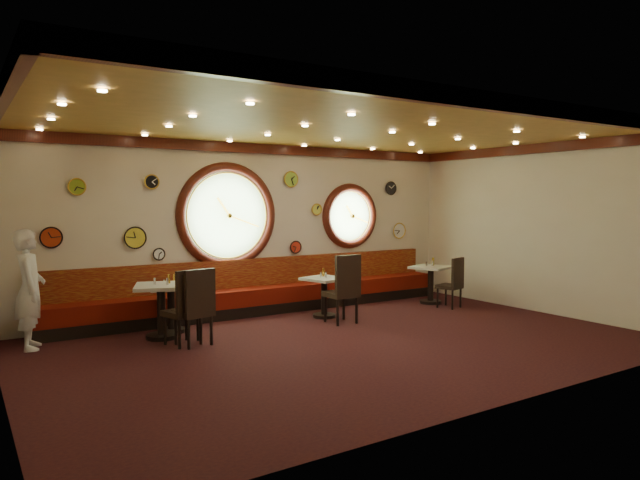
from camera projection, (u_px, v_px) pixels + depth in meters
The scene contains 48 objects.
floor at pixel (346, 343), 8.52m from camera, with size 9.00×6.00×0.00m, color black.
ceiling at pixel (347, 127), 8.30m from camera, with size 9.00×6.00×0.02m, color #C28936.
wall_back at pixel (256, 228), 10.93m from camera, with size 9.00×0.02×3.20m, color beige.
wall_front at pixel (515, 252), 5.90m from camera, with size 9.00×0.02×3.20m, color beige.
wall_right at pixel (539, 228), 10.84m from camera, with size 0.02×6.00×3.20m, color beige.
molding_back at pixel (257, 149), 10.78m from camera, with size 9.00×0.10×0.18m, color #3E120B.
molding_front at pixel (514, 105), 5.83m from camera, with size 9.00×0.10×0.18m, color #3E120B.
molding_right at pixel (540, 148), 10.71m from camera, with size 0.10×6.00×0.18m, color #3E120B.
banquette_base at pixel (263, 308), 10.80m from camera, with size 8.00×0.55×0.20m, color black.
banquette_seat at pixel (263, 295), 10.78m from camera, with size 8.00×0.55×0.30m, color #5B0E07.
banquette_back at pixel (258, 272), 10.94m from camera, with size 8.00×0.10×0.55m, color #66080B.
porthole_left_glass at pixel (227, 216), 10.58m from camera, with size 1.66×1.66×0.02m, color #84AB66.
porthole_left_frame at pixel (227, 216), 10.57m from camera, with size 1.98×1.98×0.18m, color #3E120B.
porthole_left_ring at pixel (228, 216), 10.54m from camera, with size 1.61×1.61×0.03m, color gold.
porthole_right_glass at pixel (349, 216), 12.10m from camera, with size 1.10×1.10×0.02m, color #84AB66.
porthole_right_frame at pixel (350, 216), 12.09m from camera, with size 1.38×1.38×0.18m, color #3E120B.
porthole_right_ring at pixel (351, 216), 12.06m from camera, with size 1.09×1.09×0.03m, color gold.
wall_clock_0 at pixel (317, 209), 11.60m from camera, with size 0.22×0.22×0.03m, color #D2DA48.
wall_clock_1 at pixel (295, 247), 11.38m from camera, with size 0.24×0.24×0.03m, color red.
wall_clock_2 at pixel (51, 238), 8.95m from camera, with size 0.32×0.32×0.03m, color #B83012.
wall_clock_3 at pixel (391, 188), 12.62m from camera, with size 0.28×0.28×0.03m, color black.
wall_clock_4 at pixel (77, 187), 9.11m from camera, with size 0.26×0.26×0.03m, color #8FAF23.
wall_clock_5 at pixel (399, 231), 12.82m from camera, with size 0.34×0.34×0.03m, color white.
wall_clock_6 at pixel (152, 182), 9.76m from camera, with size 0.24×0.24×0.03m, color black.
wall_clock_7 at pixel (291, 179), 11.23m from camera, with size 0.30×0.30×0.03m, color #8FB939.
wall_clock_8 at pixel (159, 254), 9.90m from camera, with size 0.20×0.20×0.03m, color white.
wall_clock_9 at pixel (135, 238), 9.66m from camera, with size 0.36×0.36×0.03m, color yellow.
table_a at pixel (161, 304), 8.79m from camera, with size 0.98×0.98×0.84m.
table_b at pixel (171, 303), 9.20m from camera, with size 0.81×0.81×0.77m.
table_c at pixel (324, 292), 10.39m from camera, with size 0.82×0.82×0.73m.
table_d at pixel (431, 280), 11.80m from camera, with size 0.89×0.89×0.77m.
chair_a at pixel (186, 302), 8.33m from camera, with size 0.58×0.58×0.70m.
chair_b at pixel (197, 302), 8.31m from camera, with size 0.55×0.55×0.70m.
chair_c at pixel (344, 284), 9.81m from camera, with size 0.51×0.51×0.74m.
chair_d at pixel (453, 279), 11.26m from camera, with size 0.52×0.52×0.62m.
condiment_a_salt at pixel (155, 281), 8.77m from camera, with size 0.04×0.04×0.10m, color silver.
condiment_b_salt at pixel (164, 282), 9.21m from camera, with size 0.03×0.03×0.09m, color silver.
condiment_c_salt at pixel (321, 275), 10.39m from camera, with size 0.03×0.03×0.09m, color silver.
condiment_d_salt at pixel (427, 264), 11.74m from camera, with size 0.03×0.03×0.09m, color #B8B8BC.
condiment_a_pepper at pixel (167, 281), 8.72m from camera, with size 0.04×0.04×0.10m, color silver.
condiment_b_pepper at pixel (177, 282), 9.15m from camera, with size 0.04×0.04×0.11m, color #B8B7BC.
condiment_c_pepper at pixel (326, 275), 10.36m from camera, with size 0.03×0.03×0.10m, color silver.
condiment_d_pepper at pixel (432, 263), 11.83m from camera, with size 0.04×0.04×0.11m, color #BABBBF.
condiment_a_bottle at pixel (169, 279), 8.89m from camera, with size 0.04×0.04×0.14m, color gold.
condiment_b_bottle at pixel (174, 279), 9.26m from camera, with size 0.05×0.05×0.17m, color gold.
condiment_c_bottle at pixel (323, 272), 10.50m from camera, with size 0.05×0.05×0.16m, color gold.
condiment_d_bottle at pixel (433, 261), 11.91m from camera, with size 0.05×0.05×0.17m, color gold.
waiter at pixel (30, 289), 8.15m from camera, with size 0.63×0.41×1.72m, color white.
Camera 1 is at (-4.88, -6.84, 2.14)m, focal length 32.00 mm.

